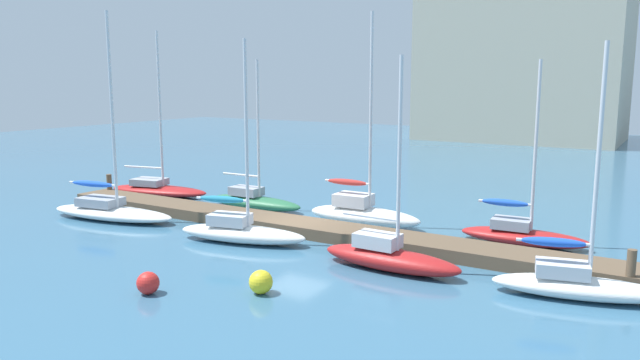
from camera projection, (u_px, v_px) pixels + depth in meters
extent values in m
plane|color=#386684|center=(296.00, 232.00, 26.23)|extent=(120.00, 120.00, 0.00)
cube|color=brown|center=(296.00, 226.00, 26.19)|extent=(26.93, 1.96, 0.49)
cylinder|color=brown|center=(109.00, 186.00, 33.54)|extent=(0.28, 0.28, 1.35)
cylinder|color=brown|center=(631.00, 271.00, 18.70)|extent=(0.28, 0.28, 1.35)
ellipsoid|color=#B21E1E|center=(159.00, 191.00, 34.35)|extent=(6.34, 3.10, 0.58)
cube|color=#9EA3AD|center=(149.00, 182.00, 34.48)|extent=(2.06, 1.66, 0.38)
cylinder|color=silver|center=(160.00, 110.00, 33.50)|extent=(0.14, 0.14, 8.61)
cylinder|color=silver|center=(143.00, 167.00, 34.46)|extent=(2.52, 0.64, 0.11)
ellipsoid|color=white|center=(112.00, 213.00, 28.41)|extent=(6.88, 2.86, 0.63)
cube|color=#9EA3AD|center=(100.00, 201.00, 28.58)|extent=(2.18, 1.58, 0.41)
cylinder|color=silver|center=(112.00, 111.00, 27.50)|extent=(0.14, 0.14, 8.97)
cylinder|color=silver|center=(93.00, 184.00, 28.59)|extent=(2.79, 0.56, 0.11)
ellipsoid|color=blue|center=(93.00, 184.00, 28.59)|extent=(2.55, 0.76, 0.28)
ellipsoid|color=#2D7047|center=(255.00, 203.00, 30.77)|extent=(5.48, 1.52, 0.67)
cube|color=#9EA3AD|center=(246.00, 191.00, 30.96)|extent=(1.65, 1.03, 0.43)
cylinder|color=silver|center=(258.00, 129.00, 30.02)|extent=(0.13, 0.13, 6.87)
cylinder|color=silver|center=(241.00, 175.00, 30.99)|extent=(2.29, 0.14, 0.11)
ellipsoid|color=white|center=(242.00, 234.00, 24.44)|extent=(5.67, 2.69, 0.69)
cube|color=silver|center=(230.00, 219.00, 24.52)|extent=(1.83, 1.39, 0.45)
cylinder|color=silver|center=(246.00, 135.00, 23.69)|extent=(0.13, 0.13, 7.42)
cylinder|color=silver|center=(222.00, 199.00, 24.49)|extent=(2.26, 0.62, 0.11)
ellipsoid|color=teal|center=(222.00, 199.00, 24.49)|extent=(2.10, 0.82, 0.28)
ellipsoid|color=white|center=(364.00, 216.00, 27.26)|extent=(5.45, 1.92, 0.86)
cube|color=silver|center=(353.00, 200.00, 27.40)|extent=(1.66, 1.27, 0.56)
cylinder|color=silver|center=(371.00, 112.00, 26.35)|extent=(0.13, 0.13, 8.59)
cylinder|color=silver|center=(347.00, 182.00, 27.43)|extent=(2.27, 0.18, 0.11)
ellipsoid|color=#B72D28|center=(347.00, 182.00, 27.43)|extent=(2.05, 0.43, 0.28)
ellipsoid|color=#B21E1E|center=(390.00, 260.00, 20.87)|extent=(5.18, 1.54, 0.75)
cube|color=silver|center=(378.00, 240.00, 21.05)|extent=(1.57, 1.02, 0.49)
cylinder|color=silver|center=(399.00, 155.00, 20.13)|extent=(0.13, 0.13, 6.60)
cylinder|color=silver|center=(370.00, 217.00, 21.08)|extent=(2.16, 0.17, 0.10)
ellipsoid|color=#B21E1E|center=(524.00, 237.00, 24.10)|extent=(5.09, 1.89, 0.62)
cube|color=#9EA3AD|center=(512.00, 223.00, 24.24)|extent=(1.57, 1.19, 0.40)
cylinder|color=silver|center=(536.00, 147.00, 23.38)|extent=(0.13, 0.13, 6.70)
cylinder|color=silver|center=(505.00, 203.00, 24.24)|extent=(2.10, 0.25, 0.10)
ellipsoid|color=blue|center=(505.00, 203.00, 24.24)|extent=(1.91, 0.49, 0.28)
ellipsoid|color=white|center=(579.00, 288.00, 18.18)|extent=(5.29, 2.54, 0.65)
cube|color=silver|center=(562.00, 269.00, 18.25)|extent=(1.72, 1.31, 0.43)
cylinder|color=silver|center=(598.00, 163.00, 17.47)|extent=(0.13, 0.13, 6.98)
cylinder|color=silver|center=(553.00, 242.00, 18.20)|extent=(2.11, 0.60, 0.10)
ellipsoid|color=blue|center=(553.00, 242.00, 18.20)|extent=(1.96, 0.80, 0.28)
sphere|color=red|center=(148.00, 283.00, 18.54)|extent=(0.70, 0.70, 0.70)
sphere|color=yellow|center=(261.00, 282.00, 18.56)|extent=(0.75, 0.75, 0.75)
cube|color=#BCB299|center=(525.00, 40.00, 65.39)|extent=(20.62, 13.89, 21.67)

